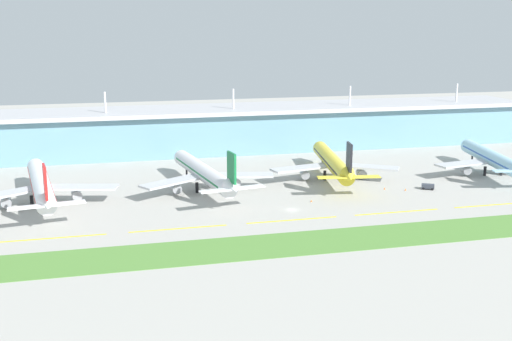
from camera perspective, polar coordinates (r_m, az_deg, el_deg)
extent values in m
plane|color=#A8A59E|center=(193.13, 3.38, -3.68)|extent=(600.00, 600.00, 0.00)
cube|color=#6693A8|center=(283.69, -2.34, 3.72)|extent=(280.00, 28.00, 18.36)
cube|color=#B2B2B7|center=(282.19, -2.36, 5.74)|extent=(288.00, 34.00, 1.80)
cylinder|color=silver|center=(270.70, -13.91, 6.20)|extent=(0.90, 0.90, 9.00)
cylinder|color=silver|center=(276.08, -2.14, 6.70)|extent=(0.90, 0.90, 9.00)
cylinder|color=silver|center=(292.29, 8.76, 6.93)|extent=(0.90, 0.90, 9.00)
cylinder|color=silver|center=(317.68, 18.22, 6.92)|extent=(0.90, 0.90, 9.00)
cylinder|color=white|center=(210.42, -19.47, -1.18)|extent=(14.29, 55.40, 5.80)
cone|color=white|center=(239.24, -19.90, 0.47)|extent=(6.06, 4.81, 5.51)
cone|color=white|center=(180.56, -18.91, -3.06)|extent=(5.90, 7.31, 5.72)
cube|color=red|center=(179.90, -19.09, -1.01)|extent=(1.68, 6.43, 9.50)
cube|color=white|center=(180.91, -20.65, -3.24)|extent=(10.38, 4.71, 0.36)
cube|color=white|center=(181.44, -17.19, -2.92)|extent=(10.38, 4.71, 0.36)
cube|color=#B7BABF|center=(206.29, -22.69, -2.11)|extent=(24.08, 18.17, 0.70)
cylinder|color=gray|center=(208.38, -22.30, -2.72)|extent=(3.86, 4.94, 3.20)
cube|color=#B7BABF|center=(207.29, -16.07, -1.51)|extent=(24.92, 12.05, 0.70)
cylinder|color=gray|center=(209.27, -16.39, -2.19)|extent=(3.86, 4.94, 3.20)
cylinder|color=black|center=(231.61, -19.70, -1.11)|extent=(0.70, 0.70, 3.60)
cylinder|color=black|center=(208.58, -20.20, -2.70)|extent=(1.10, 1.10, 3.60)
cylinder|color=black|center=(208.84, -18.45, -2.54)|extent=(1.10, 1.10, 3.60)
cube|color=red|center=(210.32, -19.48, -1.07)|extent=(13.47, 49.95, 0.60)
cylinder|color=silver|center=(215.49, -4.99, -0.12)|extent=(14.53, 53.70, 5.80)
cone|color=silver|center=(242.34, -7.11, 1.33)|extent=(6.09, 4.85, 5.51)
cone|color=silver|center=(187.99, -2.17, -1.70)|extent=(5.95, 7.35, 5.72)
cube|color=#146B38|center=(187.33, -2.29, 0.28)|extent=(1.74, 6.43, 9.50)
cube|color=silver|center=(186.68, -3.80, -1.89)|extent=(10.39, 4.80, 0.36)
cube|color=silver|center=(190.44, -0.67, -1.56)|extent=(10.39, 4.80, 0.36)
cube|color=#B7BABF|center=(208.38, -7.74, -1.03)|extent=(24.02, 18.33, 0.70)
cylinder|color=gray|center=(210.73, -7.51, -1.65)|extent=(3.90, 4.97, 3.20)
cube|color=#B7BABF|center=(215.67, -1.59, -0.42)|extent=(24.90, 11.84, 0.70)
cylinder|color=gray|center=(217.23, -2.01, -1.08)|extent=(3.90, 4.97, 3.20)
cylinder|color=black|center=(235.22, -6.49, -0.19)|extent=(0.70, 0.70, 3.60)
cylinder|color=black|center=(212.93, -5.53, -1.60)|extent=(1.10, 1.10, 3.60)
cylinder|color=black|center=(214.86, -3.90, -1.43)|extent=(1.10, 1.10, 3.60)
cube|color=#146B38|center=(215.40, -4.99, -0.02)|extent=(13.68, 48.43, 0.60)
cylinder|color=yellow|center=(233.08, 7.10, 0.85)|extent=(14.20, 52.67, 5.80)
cone|color=yellow|center=(260.22, 5.90, 2.19)|extent=(6.08, 4.84, 5.51)
cone|color=yellow|center=(205.01, 8.69, -0.58)|extent=(5.94, 7.34, 5.72)
cube|color=black|center=(204.53, 8.70, 1.24)|extent=(1.73, 6.43, 9.50)
cube|color=yellow|center=(204.38, 7.16, -0.63)|extent=(10.39, 4.78, 0.36)
cube|color=yellow|center=(206.82, 10.15, -0.57)|extent=(10.39, 4.78, 0.36)
cube|color=#B7BABF|center=(227.06, 4.34, 0.25)|extent=(24.91, 11.91, 0.70)
cylinder|color=gray|center=(229.27, 4.57, -0.35)|extent=(3.89, 4.96, 3.20)
cube|color=#B7BABF|center=(231.82, 10.22, 0.34)|extent=(24.04, 18.28, 0.70)
cylinder|color=gray|center=(233.52, 9.82, -0.25)|extent=(3.89, 4.96, 3.20)
cylinder|color=black|center=(252.94, 6.21, 0.77)|extent=(0.70, 0.70, 3.60)
cylinder|color=black|center=(230.67, 6.44, -0.46)|extent=(1.10, 1.10, 3.60)
cylinder|color=black|center=(231.93, 7.99, -0.43)|extent=(1.10, 1.10, 3.60)
cube|color=black|center=(233.00, 7.11, 0.95)|extent=(13.40, 47.50, 0.60)
cylinder|color=#9ED1EA|center=(255.17, 21.08, 1.14)|extent=(15.08, 48.49, 5.80)
cone|color=#9ED1EA|center=(278.86, 18.99, 2.28)|extent=(6.18, 5.00, 5.51)
cube|color=#9ED1EA|center=(229.01, 22.42, -0.03)|extent=(10.43, 5.08, 0.36)
cube|color=#B7BABF|center=(246.89, 18.90, 0.62)|extent=(24.85, 11.17, 0.70)
cylinder|color=gray|center=(249.22, 18.99, 0.07)|extent=(4.01, 5.04, 3.20)
cylinder|color=black|center=(272.43, 19.52, 0.98)|extent=(0.70, 0.70, 3.60)
cylinder|color=black|center=(252.19, 20.59, -0.05)|extent=(1.10, 1.10, 3.60)
cylinder|color=black|center=(254.75, 21.91, -0.04)|extent=(1.10, 1.10, 3.60)
cube|color=#2D5BB7|center=(255.09, 21.09, 1.23)|extent=(14.18, 43.76, 0.60)
cube|color=yellow|center=(176.54, -18.35, -6.01)|extent=(28.00, 0.70, 0.04)
cube|color=yellow|center=(176.60, -7.27, -5.41)|extent=(28.00, 0.70, 0.04)
cube|color=yellow|center=(183.07, 3.40, -4.64)|extent=(28.00, 0.70, 0.04)
cube|color=yellow|center=(195.34, 13.01, -3.81)|extent=(28.00, 0.70, 0.04)
cube|color=yellow|center=(212.40, 21.26, -3.01)|extent=(28.00, 0.70, 0.04)
cube|color=#518438|center=(166.32, 6.38, -6.57)|extent=(300.00, 18.00, 0.10)
cube|color=#333842|center=(224.88, 15.75, -1.42)|extent=(5.01, 4.23, 1.40)
cylinder|color=black|center=(226.13, 16.13, -1.54)|extent=(0.96, 0.74, 0.90)
cylinder|color=black|center=(224.03, 16.13, -1.68)|extent=(0.96, 0.74, 0.90)
cylinder|color=black|center=(226.08, 15.35, -1.50)|extent=(0.96, 0.74, 0.90)
cylinder|color=black|center=(223.99, 15.35, -1.63)|extent=(0.96, 0.74, 0.90)
cone|color=orange|center=(202.18, 5.18, -2.83)|extent=(0.56, 0.56, 0.70)
cone|color=orange|center=(221.29, 11.92, -1.65)|extent=(0.56, 0.56, 0.70)
cone|color=orange|center=(221.44, 13.77, -1.74)|extent=(0.56, 0.56, 0.70)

